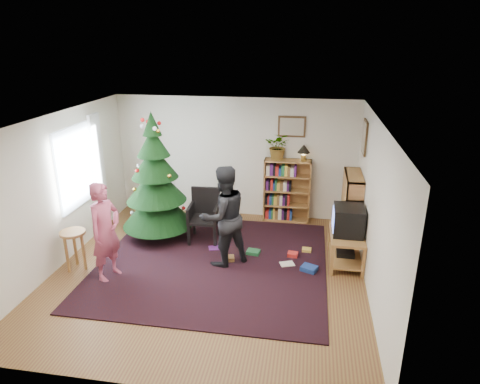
% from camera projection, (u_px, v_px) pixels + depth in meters
% --- Properties ---
extents(floor, '(5.00, 5.00, 0.00)m').
position_uv_depth(floor, '(209.00, 272.00, 7.01)').
color(floor, brown).
rests_on(floor, ground).
extents(ceiling, '(5.00, 5.00, 0.00)m').
position_uv_depth(ceiling, '(204.00, 120.00, 6.15)').
color(ceiling, white).
rests_on(ceiling, wall_back).
extents(wall_back, '(5.00, 0.02, 2.50)m').
position_uv_depth(wall_back, '(235.00, 158.00, 8.90)').
color(wall_back, silver).
rests_on(wall_back, floor).
extents(wall_front, '(5.00, 0.02, 2.50)m').
position_uv_depth(wall_front, '(147.00, 291.00, 4.27)').
color(wall_front, silver).
rests_on(wall_front, floor).
extents(wall_left, '(0.02, 5.00, 2.50)m').
position_uv_depth(wall_left, '(58.00, 192.00, 6.97)').
color(wall_left, silver).
rests_on(wall_left, floor).
extents(wall_right, '(0.02, 5.00, 2.50)m').
position_uv_depth(wall_right, '(374.00, 211.00, 6.20)').
color(wall_right, silver).
rests_on(wall_right, floor).
extents(rug, '(3.80, 3.60, 0.02)m').
position_uv_depth(rug, '(213.00, 262.00, 7.29)').
color(rug, black).
rests_on(rug, floor).
extents(window_pane, '(0.04, 1.20, 1.40)m').
position_uv_depth(window_pane, '(76.00, 167.00, 7.44)').
color(window_pane, silver).
rests_on(window_pane, wall_left).
extents(curtain, '(0.06, 0.35, 1.60)m').
position_uv_depth(curtain, '(98.00, 156.00, 8.08)').
color(curtain, silver).
rests_on(curtain, wall_left).
extents(picture_back, '(0.55, 0.03, 0.42)m').
position_uv_depth(picture_back, '(292.00, 127.00, 8.46)').
color(picture_back, '#4C3319').
rests_on(picture_back, wall_back).
extents(picture_right, '(0.03, 0.50, 0.60)m').
position_uv_depth(picture_right, '(365.00, 137.00, 7.58)').
color(picture_right, '#4C3319').
rests_on(picture_right, wall_right).
extents(christmas_tree, '(1.33, 1.33, 2.41)m').
position_uv_depth(christmas_tree, '(156.00, 187.00, 7.91)').
color(christmas_tree, '#3F2816').
rests_on(christmas_tree, rug).
extents(bookshelf_back, '(0.95, 0.30, 1.30)m').
position_uv_depth(bookshelf_back, '(287.00, 190.00, 8.78)').
color(bookshelf_back, '#9D6338').
rests_on(bookshelf_back, floor).
extents(bookshelf_right, '(0.30, 0.95, 1.30)m').
position_uv_depth(bookshelf_right, '(351.00, 207.00, 7.89)').
color(bookshelf_right, '#9D6338').
rests_on(bookshelf_right, floor).
extents(tv_stand, '(0.55, 0.99, 0.55)m').
position_uv_depth(tv_stand, '(346.00, 245.00, 7.20)').
color(tv_stand, '#9D6338').
rests_on(tv_stand, floor).
extents(crt_tv, '(0.50, 0.53, 0.47)m').
position_uv_depth(crt_tv, '(348.00, 220.00, 7.04)').
color(crt_tv, black).
rests_on(crt_tv, tv_stand).
extents(armchair, '(0.57, 0.57, 0.99)m').
position_uv_depth(armchair, '(205.00, 213.00, 7.99)').
color(armchair, black).
rests_on(armchair, rug).
extents(stool, '(0.41, 0.41, 0.68)m').
position_uv_depth(stool, '(74.00, 240.00, 6.94)').
color(stool, '#9D6338').
rests_on(stool, floor).
extents(person_standing, '(0.54, 0.67, 1.59)m').
position_uv_depth(person_standing, '(105.00, 232.00, 6.60)').
color(person_standing, '#AC4560').
rests_on(person_standing, rug).
extents(person_by_chair, '(1.06, 1.04, 1.72)m').
position_uv_depth(person_by_chair, '(224.00, 216.00, 7.00)').
color(person_by_chair, black).
rests_on(person_by_chair, rug).
extents(potted_plant, '(0.55, 0.49, 0.55)m').
position_uv_depth(potted_plant, '(279.00, 146.00, 8.50)').
color(potted_plant, gray).
rests_on(potted_plant, bookshelf_back).
extents(table_lamp, '(0.25, 0.25, 0.33)m').
position_uv_depth(table_lamp, '(304.00, 150.00, 8.44)').
color(table_lamp, '#A57F33').
rests_on(table_lamp, bookshelf_back).
extents(floor_clutter, '(1.90, 0.88, 0.08)m').
position_uv_depth(floor_clutter, '(270.00, 256.00, 7.42)').
color(floor_clutter, '#A51E19').
rests_on(floor_clutter, rug).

